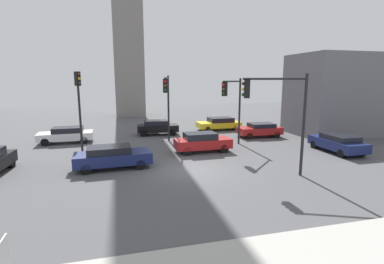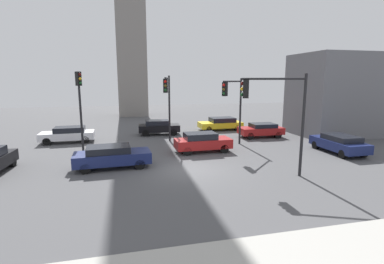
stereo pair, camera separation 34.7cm
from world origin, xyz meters
TOP-DOWN VIEW (x-y plane):
  - ground_plane at (0.00, 0.00)m, footprint 91.70×91.70m
  - traffic_light_0 at (-6.68, 6.11)m, footprint 0.46×0.47m
  - traffic_light_1 at (4.38, -1.92)m, footprint 3.20×1.52m
  - traffic_light_2 at (-0.20, 6.71)m, footprint 1.11×4.08m
  - traffic_light_3 at (4.64, 4.93)m, footprint 2.47×2.45m
  - car_0 at (11.58, 1.41)m, footprint 1.96×4.30m
  - car_1 at (8.76, 8.16)m, footprint 4.06×1.95m
  - car_2 at (-8.35, 9.88)m, footprint 4.41×2.01m
  - car_3 at (-0.38, 11.68)m, footprint 4.05×2.03m
  - car_4 at (-4.46, 1.47)m, footprint 4.59×2.04m
  - car_5 at (1.93, 4.00)m, footprint 4.14×1.83m
  - car_6 at (6.40, 12.83)m, footprint 4.55×2.10m
  - building_flank at (17.79, 7.92)m, footprint 10.39×6.07m

SIDE VIEW (x-z plane):
  - ground_plane at x=0.00m, z-range 0.00..0.00m
  - car_6 at x=6.40m, z-range 0.04..1.37m
  - car_1 at x=8.76m, z-range 0.06..1.36m
  - car_2 at x=-8.35m, z-range 0.05..1.39m
  - car_0 at x=11.58m, z-range 0.05..1.39m
  - car_4 at x=-4.46m, z-range 0.05..1.41m
  - car_3 at x=-0.38m, z-range 0.04..1.46m
  - car_5 at x=1.93m, z-range 0.04..1.49m
  - traffic_light_3 at x=4.64m, z-range 1.14..6.56m
  - building_flank at x=17.79m, z-range 0.00..7.71m
  - traffic_light_1 at x=4.38m, z-range 1.17..6.77m
  - traffic_light_0 at x=-6.68m, z-range 1.11..6.97m
  - traffic_light_2 at x=-0.20m, z-range 1.24..6.88m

